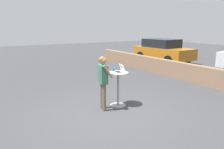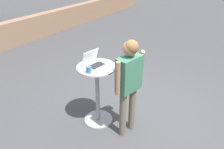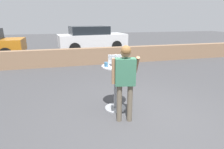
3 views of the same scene
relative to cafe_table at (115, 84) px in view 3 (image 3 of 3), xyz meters
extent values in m
plane|color=#3D3D3F|center=(0.42, -0.58, -0.62)|extent=(50.00, 50.00, 0.00)
cube|color=#84664C|center=(0.42, 4.52, -0.23)|extent=(17.82, 0.35, 0.78)
cylinder|color=gray|center=(0.00, 0.00, -0.61)|extent=(0.50, 0.50, 0.03)
cylinder|color=gray|center=(0.00, 0.00, -0.09)|extent=(0.07, 0.07, 1.02)
cylinder|color=#B7B7BC|center=(0.00, 0.00, 0.44)|extent=(0.62, 0.62, 0.02)
cube|color=silver|center=(0.00, 0.00, 0.46)|extent=(0.34, 0.24, 0.02)
cube|color=black|center=(0.00, 0.00, 0.47)|extent=(0.29, 0.20, 0.00)
cube|color=silver|center=(0.02, 0.14, 0.58)|extent=(0.32, 0.12, 0.22)
cube|color=white|center=(0.02, 0.13, 0.58)|extent=(0.29, 0.10, 0.20)
cylinder|color=#336084|center=(-0.23, -0.03, 0.50)|extent=(0.08, 0.08, 0.10)
torus|color=#336084|center=(-0.17, -0.03, 0.50)|extent=(0.05, 0.01, 0.05)
cylinder|color=brown|center=(-0.06, -0.54, -0.21)|extent=(0.11, 0.11, 0.82)
cylinder|color=brown|center=(0.15, -0.58, -0.21)|extent=(0.11, 0.11, 0.82)
cube|color=#33664C|center=(0.05, -0.56, 0.46)|extent=(0.43, 0.27, 0.54)
sphere|color=#936B4C|center=(0.05, -0.56, 0.86)|extent=(0.21, 0.21, 0.21)
sphere|color=brown|center=(0.04, -0.59, 0.89)|extent=(0.20, 0.20, 0.20)
cylinder|color=#936B4C|center=(-0.18, -0.51, 0.48)|extent=(0.07, 0.07, 0.51)
cylinder|color=#936B4C|center=(0.29, -0.53, 0.58)|extent=(0.13, 0.32, 0.40)
cube|color=silver|center=(0.65, 8.37, 0.10)|extent=(4.72, 2.47, 0.80)
cube|color=black|center=(0.43, 8.34, 0.76)|extent=(2.68, 1.97, 0.52)
cylinder|color=black|center=(1.91, 9.44, -0.27)|extent=(0.74, 0.32, 0.71)
cylinder|color=black|center=(2.16, 7.69, -0.27)|extent=(0.74, 0.32, 0.71)
cylinder|color=black|center=(-0.85, 9.06, -0.27)|extent=(0.74, 0.32, 0.71)
cylinder|color=black|center=(-0.61, 7.30, -0.27)|extent=(0.74, 0.32, 0.71)
cylinder|color=black|center=(-4.32, 8.30, -0.29)|extent=(0.67, 0.26, 0.66)
cylinder|color=black|center=(-4.22, 6.54, -0.29)|extent=(0.67, 0.26, 0.66)
camera|label=1|loc=(5.46, -3.57, 1.83)|focal=35.00mm
camera|label=2|loc=(-2.40, -1.89, 1.97)|focal=35.00mm
camera|label=3|loc=(-1.00, -3.67, 1.45)|focal=28.00mm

